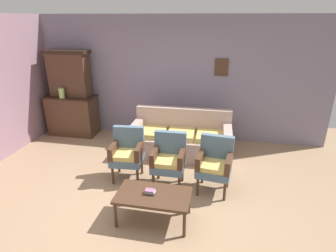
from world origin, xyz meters
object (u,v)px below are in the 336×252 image
armchair_row_middle (169,158)px  coffee_table (153,197)px  floral_couch (181,139)px  side_cabinet (73,115)px  armchair_near_couch_end (215,162)px  vase_on_cabinet (62,93)px  book_stack_on_table (150,192)px  armchair_near_cabinet (127,152)px

armchair_row_middle → coffee_table: size_ratio=0.90×
floral_couch → side_cabinet: bearing=168.3°
armchair_near_couch_end → armchair_row_middle: bearing=179.6°
vase_on_cabinet → book_stack_on_table: bearing=-42.2°
coffee_table → book_stack_on_table: size_ratio=7.10×
book_stack_on_table → side_cabinet: bearing=134.7°
vase_on_cabinet → coffee_table: bearing=-41.8°
armchair_row_middle → armchair_near_couch_end: (0.74, -0.00, 0.00)m
armchair_near_cabinet → armchair_near_couch_end: bearing=-3.4°
side_cabinet → floral_couch: size_ratio=0.58×
side_cabinet → armchair_near_cabinet: side_cabinet is taller
floral_couch → armchair_near_couch_end: bearing=-58.5°
floral_couch → coffee_table: bearing=-91.7°
armchair_near_cabinet → armchair_row_middle: 0.74m
vase_on_cabinet → floral_couch: 2.90m
armchair_row_middle → vase_on_cabinet: bearing=150.9°
armchair_near_cabinet → book_stack_on_table: bearing=-56.2°
side_cabinet → book_stack_on_table: side_cabinet is taller
coffee_table → armchair_near_couch_end: bearing=49.3°
side_cabinet → book_stack_on_table: (2.58, -2.61, -0.02)m
vase_on_cabinet → armchair_row_middle: bearing=-29.1°
side_cabinet → coffee_table: 3.71m
side_cabinet → armchair_near_couch_end: size_ratio=1.28×
floral_couch → armchair_near_cabinet: size_ratio=2.20×
vase_on_cabinet → book_stack_on_table: (2.68, -2.43, -0.59)m
book_stack_on_table → vase_on_cabinet: bearing=137.8°
armchair_near_cabinet → floral_couch: bearing=54.6°
vase_on_cabinet → floral_couch: vase_on_cabinet is taller
armchair_row_middle → book_stack_on_table: armchair_row_middle is taller
coffee_table → book_stack_on_table: 0.09m
armchair_near_couch_end → armchair_near_cabinet: bearing=176.6°
vase_on_cabinet → armchair_near_cabinet: bearing=-35.7°
armchair_row_middle → armchair_near_couch_end: 0.74m
floral_couch → armchair_near_couch_end: (0.71, -1.16, 0.17)m
armchair_row_middle → side_cabinet: bearing=147.2°
side_cabinet → armchair_near_cabinet: bearing=-40.2°
armchair_near_couch_end → coffee_table: size_ratio=0.90×
armchair_near_cabinet → coffee_table: bearing=-54.6°
armchair_near_cabinet → coffee_table: armchair_near_cabinet is taller
floral_couch → armchair_near_couch_end: 1.37m
floral_couch → coffee_table: floral_couch is taller
side_cabinet → armchair_near_couch_end: side_cabinet is taller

